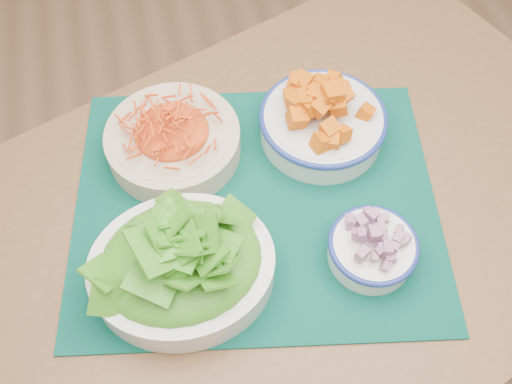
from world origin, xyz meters
TOP-DOWN VIEW (x-y plane):
  - ground at (0.00, 0.00)m, footprint 4.00×4.00m
  - table at (-0.34, 0.17)m, footprint 1.35×1.13m
  - placemat at (-0.40, 0.19)m, footprint 0.66×0.57m
  - carrot_bowl at (-0.51, 0.32)m, footprint 0.25×0.25m
  - squash_bowl at (-0.26, 0.29)m, footprint 0.22×0.22m
  - lettuce_bowl at (-0.54, 0.08)m, footprint 0.28×0.24m
  - onion_bowl at (-0.26, 0.05)m, footprint 0.14×0.14m

SIDE VIEW (x-z plane):
  - ground at x=0.00m, z-range 0.00..0.00m
  - table at x=-0.34m, z-range 0.27..1.02m
  - placemat at x=-0.40m, z-range 0.75..0.75m
  - onion_bowl at x=-0.26m, z-range 0.75..0.82m
  - carrot_bowl at x=-0.51m, z-range 0.75..0.83m
  - squash_bowl at x=-0.26m, z-range 0.75..0.85m
  - lettuce_bowl at x=-0.54m, z-range 0.75..0.88m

